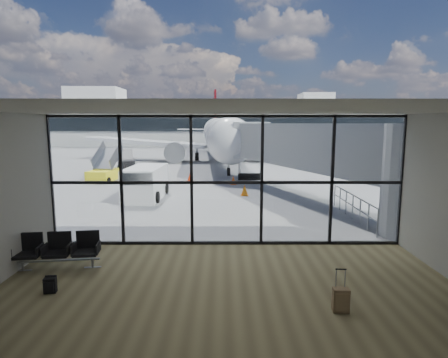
{
  "coord_description": "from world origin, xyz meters",
  "views": [
    {
      "loc": [
        -0.12,
        -12.63,
        4.2
      ],
      "look_at": [
        -0.09,
        3.0,
        1.87
      ],
      "focal_mm": 30.0,
      "sensor_mm": 36.0,
      "label": 1
    }
  ],
  "objects_px": {
    "airliner": "(220,135)",
    "service_van": "(145,182)",
    "belt_loader": "(126,165)",
    "suitcase": "(341,300)",
    "mobile_stairs": "(104,173)",
    "backpack": "(50,285)",
    "seating_row": "(58,249)"
  },
  "relations": [
    {
      "from": "seating_row",
      "to": "backpack",
      "type": "height_order",
      "value": "seating_row"
    },
    {
      "from": "seating_row",
      "to": "airliner",
      "type": "distance_m",
      "value": 33.62
    },
    {
      "from": "backpack",
      "to": "service_van",
      "type": "bearing_deg",
      "value": 83.45
    },
    {
      "from": "airliner",
      "to": "seating_row",
      "type": "bearing_deg",
      "value": -100.95
    },
    {
      "from": "seating_row",
      "to": "mobile_stairs",
      "type": "bearing_deg",
      "value": 95.98
    },
    {
      "from": "airliner",
      "to": "belt_loader",
      "type": "height_order",
      "value": "airliner"
    },
    {
      "from": "airliner",
      "to": "belt_loader",
      "type": "xyz_separation_m",
      "value": [
        -8.17,
        -10.97,
        -2.22
      ]
    },
    {
      "from": "suitcase",
      "to": "service_van",
      "type": "height_order",
      "value": "service_van"
    },
    {
      "from": "backpack",
      "to": "belt_loader",
      "type": "distance_m",
      "value": 24.32
    },
    {
      "from": "backpack",
      "to": "suitcase",
      "type": "xyz_separation_m",
      "value": [
        6.95,
        -0.97,
        0.09
      ]
    },
    {
      "from": "airliner",
      "to": "mobile_stairs",
      "type": "distance_m",
      "value": 18.63
    },
    {
      "from": "airliner",
      "to": "mobile_stairs",
      "type": "xyz_separation_m",
      "value": [
        -8.4,
        -16.47,
        -2.28
      ]
    },
    {
      "from": "suitcase",
      "to": "mobile_stairs",
      "type": "distance_m",
      "value": 22.52
    },
    {
      "from": "backpack",
      "to": "belt_loader",
      "type": "relative_size",
      "value": 0.1
    },
    {
      "from": "mobile_stairs",
      "to": "belt_loader",
      "type": "bearing_deg",
      "value": 94.8
    },
    {
      "from": "seating_row",
      "to": "suitcase",
      "type": "distance_m",
      "value": 7.91
    },
    {
      "from": "belt_loader",
      "to": "suitcase",
      "type": "bearing_deg",
      "value": -81.07
    },
    {
      "from": "seating_row",
      "to": "airliner",
      "type": "relative_size",
      "value": 0.07
    },
    {
      "from": "service_van",
      "to": "mobile_stairs",
      "type": "bearing_deg",
      "value": 125.84
    },
    {
      "from": "suitcase",
      "to": "mobile_stairs",
      "type": "height_order",
      "value": "mobile_stairs"
    },
    {
      "from": "seating_row",
      "to": "backpack",
      "type": "bearing_deg",
      "value": -80.77
    },
    {
      "from": "service_van",
      "to": "backpack",
      "type": "bearing_deg",
      "value": -87.74
    },
    {
      "from": "seating_row",
      "to": "suitcase",
      "type": "height_order",
      "value": "seating_row"
    },
    {
      "from": "backpack",
      "to": "airliner",
      "type": "height_order",
      "value": "airliner"
    },
    {
      "from": "seating_row",
      "to": "mobile_stairs",
      "type": "relative_size",
      "value": 0.69
    },
    {
      "from": "service_van",
      "to": "belt_loader",
      "type": "bearing_deg",
      "value": 110.98
    },
    {
      "from": "backpack",
      "to": "mobile_stairs",
      "type": "distance_m",
      "value": 18.98
    },
    {
      "from": "belt_loader",
      "to": "service_van",
      "type": "bearing_deg",
      "value": -86.16
    },
    {
      "from": "seating_row",
      "to": "belt_loader",
      "type": "distance_m",
      "value": 22.59
    },
    {
      "from": "suitcase",
      "to": "belt_loader",
      "type": "relative_size",
      "value": 0.24
    },
    {
      "from": "airliner",
      "to": "service_van",
      "type": "xyz_separation_m",
      "value": [
        -4.02,
        -22.99,
        -1.91
      ]
    },
    {
      "from": "service_van",
      "to": "suitcase",
      "type": "bearing_deg",
      "value": -59.52
    }
  ]
}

